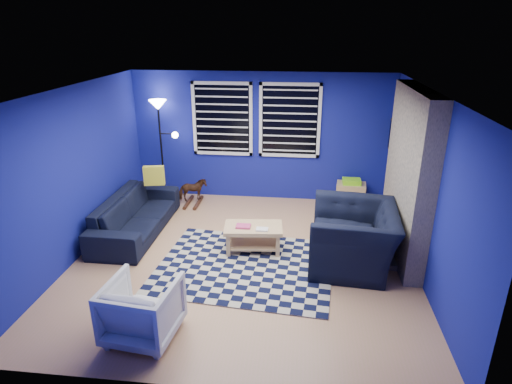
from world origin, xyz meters
TOP-DOWN VIEW (x-y plane):
  - floor at (0.00, 0.00)m, footprint 5.00×5.00m
  - ceiling at (0.00, 0.00)m, footprint 5.00×5.00m
  - wall_back at (0.00, 2.50)m, footprint 5.00×0.00m
  - wall_left at (-2.50, 0.00)m, footprint 0.00×5.00m
  - wall_right at (2.50, 0.00)m, footprint 0.00×5.00m
  - fireplace at (2.36, 0.50)m, footprint 0.65×2.00m
  - window_left at (-0.75, 2.46)m, footprint 1.17×0.06m
  - window_right at (0.55, 2.46)m, footprint 1.17×0.06m
  - tv at (2.45, 2.00)m, footprint 0.07×1.00m
  - rug at (0.05, -0.22)m, footprint 2.67×2.21m
  - sofa at (-1.93, 0.69)m, footprint 2.20×0.88m
  - armchair_big at (1.60, 0.03)m, footprint 1.45×1.29m
  - armchair_bent at (-0.88, -1.82)m, footprint 0.83×0.85m
  - rocking_horse at (-1.28, 1.97)m, footprint 0.44×0.59m
  - coffee_table at (0.11, 0.26)m, footprint 0.93×0.59m
  - cabinet at (1.77, 2.25)m, footprint 0.58×0.42m
  - floor_lamp at (-1.92, 2.25)m, footprint 0.54×0.33m
  - throw_pillow at (-1.78, 1.29)m, footprint 0.38×0.18m

SIDE VIEW (x-z plane):
  - floor at x=0.00m, z-range 0.00..0.00m
  - rug at x=0.05m, z-range 0.00..0.02m
  - cabinet at x=1.77m, z-range -0.03..0.52m
  - rocking_horse at x=-1.28m, z-range 0.07..0.52m
  - coffee_table at x=0.11m, z-range 0.08..0.53m
  - sofa at x=-1.93m, z-range 0.00..0.64m
  - armchair_bent at x=-0.88m, z-range 0.00..0.70m
  - armchair_big at x=1.60m, z-range 0.00..0.88m
  - throw_pillow at x=-1.78m, z-range 0.64..0.98m
  - fireplace at x=2.36m, z-range -0.05..2.45m
  - wall_back at x=0.00m, z-range -1.25..3.75m
  - wall_left at x=-2.50m, z-range -1.25..3.75m
  - wall_right at x=2.50m, z-range -1.25..3.75m
  - tv at x=2.45m, z-range 1.11..1.69m
  - window_left at x=-0.75m, z-range 0.89..2.31m
  - window_right at x=0.55m, z-range 0.89..2.31m
  - floor_lamp at x=-1.92m, z-range 0.63..2.61m
  - ceiling at x=0.00m, z-range 2.50..2.50m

